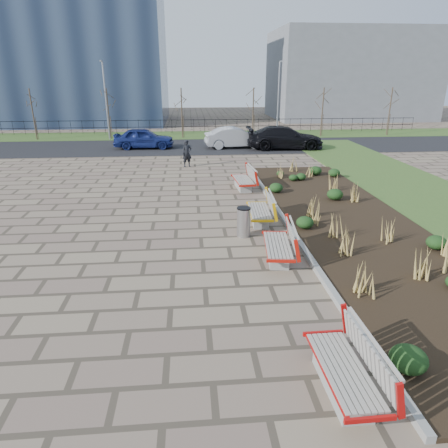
{
  "coord_description": "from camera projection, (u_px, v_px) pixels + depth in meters",
  "views": [
    {
      "loc": [
        0.55,
        -8.04,
        5.06
      ],
      "look_at": [
        1.5,
        3.0,
        0.9
      ],
      "focal_mm": 32.0,
      "sensor_mm": 36.0,
      "label": 1
    }
  ],
  "objects": [
    {
      "name": "pedestrian",
      "position": [
        187.0,
        153.0,
        23.1
      ],
      "size": [
        0.65,
        0.52,
        1.54
      ],
      "primitive_type": "imported",
      "rotation": [
        0.0,
        0.0,
        0.31
      ],
      "color": "black",
      "rests_on": "ground"
    },
    {
      "name": "car_black",
      "position": [
        285.0,
        138.0,
        28.61
      ],
      "size": [
        5.56,
        2.44,
        1.59
      ],
      "primitive_type": "imported",
      "rotation": [
        0.0,
        0.0,
        1.53
      ],
      "color": "black",
      "rests_on": "road"
    },
    {
      "name": "tree_b",
      "position": [
        109.0,
        114.0,
        32.75
      ],
      "size": [
        1.4,
        1.4,
        4.0
      ],
      "primitive_type": null,
      "color": "#4C3D2D",
      "rests_on": "grass_verge_far"
    },
    {
      "name": "tree_c",
      "position": [
        182.0,
        113.0,
        33.23
      ],
      "size": [
        1.4,
        1.4,
        4.0
      ],
      "primitive_type": null,
      "color": "#4C3D2D",
      "rests_on": "grass_verge_far"
    },
    {
      "name": "lamp_east",
      "position": [
        278.0,
        101.0,
        33.06
      ],
      "size": [
        0.24,
        0.6,
        6.0
      ],
      "primitive_type": null,
      "color": "gray",
      "rests_on": "grass_verge_far"
    },
    {
      "name": "bench_d",
      "position": [
        243.0,
        178.0,
        18.66
      ],
      "size": [
        1.05,
        2.16,
        1.0
      ],
      "primitive_type": null,
      "rotation": [
        0.0,
        0.0,
        0.07
      ],
      "color": "red",
      "rests_on": "ground"
    },
    {
      "name": "railing_fence",
      "position": [
        183.0,
        126.0,
        36.52
      ],
      "size": [
        44.0,
        0.1,
        1.2
      ],
      "primitive_type": null,
      "color": "black",
      "rests_on": "grass_verge_far"
    },
    {
      "name": "lamp_west",
      "position": [
        106.0,
        101.0,
        31.93
      ],
      "size": [
        0.24,
        0.6,
        6.0
      ],
      "primitive_type": null,
      "color": "gray",
      "rests_on": "grass_verge_far"
    },
    {
      "name": "litter_bin",
      "position": [
        244.0,
        222.0,
        13.15
      ],
      "size": [
        0.44,
        0.44,
        0.98
      ],
      "primitive_type": "cylinder",
      "color": "#B2B2B7",
      "rests_on": "ground"
    },
    {
      "name": "planting_curb",
      "position": [
        287.0,
        224.0,
        14.19
      ],
      "size": [
        0.16,
        18.0,
        0.15
      ],
      "primitive_type": "cube",
      "color": "gray",
      "rests_on": "ground"
    },
    {
      "name": "car_blue",
      "position": [
        144.0,
        138.0,
        28.83
      ],
      "size": [
        4.29,
        1.77,
        1.45
      ],
      "primitive_type": "imported",
      "rotation": [
        0.0,
        0.0,
        1.56
      ],
      "color": "navy",
      "rests_on": "road"
    },
    {
      "name": "planting_bed",
      "position": [
        350.0,
        223.0,
        14.38
      ],
      "size": [
        4.5,
        18.0,
        0.1
      ],
      "primitive_type": "cube",
      "color": "black",
      "rests_on": "ground"
    },
    {
      "name": "bench_a",
      "position": [
        344.0,
        366.0,
        6.65
      ],
      "size": [
        0.93,
        2.11,
        1.0
      ],
      "primitive_type": null,
      "rotation": [
        0.0,
        0.0,
        0.01
      ],
      "color": "#B80D0C",
      "rests_on": "ground"
    },
    {
      "name": "ground",
      "position": [
        171.0,
        308.0,
        9.23
      ],
      "size": [
        120.0,
        120.0,
        0.0
      ],
      "primitive_type": "plane",
      "color": "#7B6B55",
      "rests_on": "ground"
    },
    {
      "name": "tree_d",
      "position": [
        253.0,
        113.0,
        33.72
      ],
      "size": [
        1.4,
        1.4,
        4.0
      ],
      "primitive_type": null,
      "color": "#4C3D2D",
      "rests_on": "grass_verge_far"
    },
    {
      "name": "building_grey",
      "position": [
        348.0,
        75.0,
        48.26
      ],
      "size": [
        18.0,
        12.0,
        10.0
      ],
      "primitive_type": "cube",
      "color": "slate",
      "rests_on": "ground"
    },
    {
      "name": "tree_a",
      "position": [
        33.0,
        114.0,
        32.27
      ],
      "size": [
        1.4,
        1.4,
        4.0
      ],
      "primitive_type": null,
      "color": "#4C3D2D",
      "rests_on": "grass_verge_far"
    },
    {
      "name": "bench_c",
      "position": [
        259.0,
        209.0,
        14.41
      ],
      "size": [
        1.03,
        2.15,
        1.0
      ],
      "primitive_type": null,
      "rotation": [
        0.0,
        0.0,
        -0.06
      ],
      "color": "#E5AA0C",
      "rests_on": "ground"
    },
    {
      "name": "bench_b",
      "position": [
        278.0,
        243.0,
        11.51
      ],
      "size": [
        1.14,
        2.19,
        1.0
      ],
      "primitive_type": null,
      "rotation": [
        0.0,
        0.0,
        -0.12
      ],
      "color": "red",
      "rests_on": "ground"
    },
    {
      "name": "car_silver",
      "position": [
        235.0,
        138.0,
        29.07
      ],
      "size": [
        4.57,
        1.95,
        1.47
      ],
      "primitive_type": "imported",
      "rotation": [
        0.0,
        0.0,
        1.66
      ],
      "color": "#A0A2A8",
      "rests_on": "road"
    },
    {
      "name": "tree_e",
      "position": [
        322.0,
        112.0,
        34.2
      ],
      "size": [
        1.4,
        1.4,
        4.0
      ],
      "primitive_type": null,
      "color": "#4C3D2D",
      "rests_on": "grass_verge_far"
    },
    {
      "name": "grass_verge_far",
      "position": [
        183.0,
        135.0,
        35.34
      ],
      "size": [
        80.0,
        5.0,
        0.04
      ],
      "primitive_type": "cube",
      "color": "#33511E",
      "rests_on": "ground"
    },
    {
      "name": "tree_f",
      "position": [
        390.0,
        112.0,
        34.68
      ],
      "size": [
        1.4,
        1.4,
        4.0
      ],
      "primitive_type": null,
      "color": "#4C3D2D",
      "rests_on": "grass_verge_far"
    },
    {
      "name": "road",
      "position": [
        182.0,
        147.0,
        29.75
      ],
      "size": [
        80.0,
        7.0,
        0.02
      ],
      "primitive_type": "cube",
      "color": "black",
      "rests_on": "ground"
    }
  ]
}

